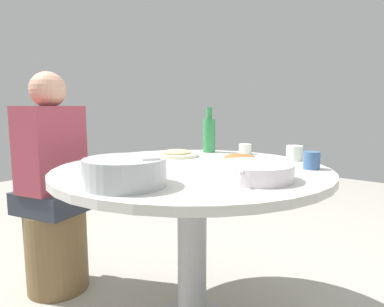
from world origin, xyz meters
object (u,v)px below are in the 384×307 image
at_px(rice_bowl, 125,171).
at_px(tea_cup_side, 312,160).
at_px(tea_cup_near, 294,153).
at_px(tea_cup_far, 245,149).
at_px(dish_noodles, 177,154).
at_px(round_dining_table, 192,198).
at_px(soup_bowl, 253,172).
at_px(stool_for_diner_left, 57,250).
at_px(diner_left, 51,154).
at_px(dish_eggplant, 103,165).
at_px(green_bottle, 209,134).
at_px(dish_stirfry, 240,160).

xyz_separation_m(rice_bowl, tea_cup_side, (0.38, 0.70, -0.01)).
height_order(tea_cup_near, tea_cup_far, tea_cup_near).
bearing_deg(tea_cup_far, dish_noodles, -128.83).
bearing_deg(round_dining_table, soup_bowl, -11.23).
xyz_separation_m(stool_for_diner_left, diner_left, (0.00, 0.00, 0.55)).
relative_size(dish_eggplant, dish_noodles, 0.96).
xyz_separation_m(green_bottle, tea_cup_far, (0.21, 0.06, -0.08)).
height_order(tea_cup_far, stool_for_diner_left, tea_cup_far).
bearing_deg(tea_cup_side, tea_cup_near, 129.55).
bearing_deg(soup_bowl, dish_stirfry, 128.63).
bearing_deg(tea_cup_near, dish_noodles, -155.29).
bearing_deg(dish_stirfry, round_dining_table, -120.73).
bearing_deg(round_dining_table, tea_cup_side, 32.86).
distance_m(green_bottle, stool_for_diner_left, 1.09).
relative_size(dish_eggplant, tea_cup_side, 2.95).
bearing_deg(rice_bowl, green_bottle, 107.56).
distance_m(dish_eggplant, tea_cup_side, 0.88).
bearing_deg(tea_cup_side, dish_eggplant, -140.71).
bearing_deg(tea_cup_near, dish_stirfry, -123.08).
relative_size(rice_bowl, dish_eggplant, 1.27).
bearing_deg(soup_bowl, tea_cup_far, 122.11).
bearing_deg(green_bottle, diner_left, -133.05).
height_order(dish_noodles, dish_stirfry, dish_stirfry).
bearing_deg(dish_noodles, soup_bowl, -24.03).
height_order(green_bottle, stool_for_diner_left, green_bottle).
xyz_separation_m(rice_bowl, tea_cup_far, (-0.07, 0.92, -0.02)).
relative_size(tea_cup_near, diner_left, 0.10).
height_order(rice_bowl, dish_eggplant, rice_bowl).
bearing_deg(round_dining_table, green_bottle, 116.96).
bearing_deg(tea_cup_far, diner_left, -139.12).
relative_size(dish_noodles, dish_stirfry, 1.09).
bearing_deg(dish_noodles, rice_bowl, -63.42).
xyz_separation_m(dish_eggplant, dish_noodles, (-0.01, 0.48, -0.01)).
height_order(dish_stirfry, tea_cup_far, tea_cup_far).
bearing_deg(tea_cup_far, dish_eggplant, -106.61).
distance_m(dish_noodles, tea_cup_far, 0.39).
bearing_deg(dish_stirfry, rice_bowl, -96.78).
height_order(tea_cup_far, diner_left, diner_left).
height_order(green_bottle, diner_left, diner_left).
xyz_separation_m(round_dining_table, stool_for_diner_left, (-0.82, -0.19, -0.40)).
bearing_deg(green_bottle, soup_bowl, -42.29).
bearing_deg(dish_stirfry, tea_cup_near, 56.92).
relative_size(rice_bowl, tea_cup_far, 4.03).
height_order(green_bottle, tea_cup_side, green_bottle).
bearing_deg(tea_cup_side, soup_bowl, -104.84).
height_order(rice_bowl, tea_cup_side, rice_bowl).
distance_m(soup_bowl, tea_cup_far, 0.67).
distance_m(soup_bowl, dish_stirfry, 0.35).
bearing_deg(rice_bowl, diner_left, 165.40).
relative_size(soup_bowl, dish_eggplant, 1.41).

